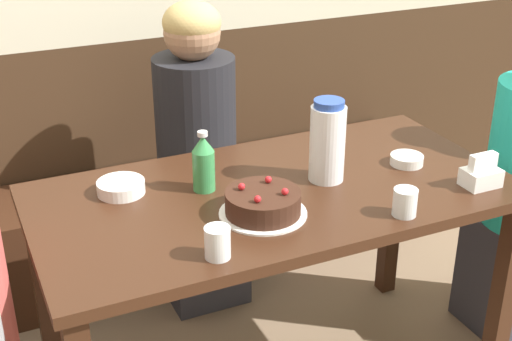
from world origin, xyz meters
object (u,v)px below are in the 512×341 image
Objects in this scene: bench_seat at (188,219)px; glass_water_tall at (218,243)px; birthday_cake at (263,204)px; person_dark_striped at (197,166)px; soju_bottle at (204,163)px; bowl_soup_white at (407,160)px; glass_tumbler_short at (405,202)px; water_pitcher at (327,141)px; napkin_holder at (481,174)px; bowl_rice_small at (121,187)px.

glass_water_tall reaches higher than bench_seat.
person_dark_striped is at bearing 84.32° from birthday_cake.
glass_water_tall is (-0.10, -0.37, -0.05)m from soju_bottle.
soju_bottle is at bearing -17.50° from person_dark_striped.
bowl_soup_white is 0.35m from glass_tumbler_short.
bench_seat is 1.07m from water_pitcher.
soju_bottle is 0.62m from person_dark_striped.
water_pitcher reaches higher than glass_tumbler_short.
birthday_cake is 0.58m from bowl_soup_white.
birthday_cake is 2.95× the size of glass_water_tall.
soju_bottle is 0.16× the size of person_dark_striped.
glass_water_tall is (-0.47, -0.28, -0.08)m from water_pitcher.
water_pitcher is 0.32m from glass_tumbler_short.
soju_bottle reaches higher than glass_water_tall.
person_dark_striped is (-0.20, 0.63, -0.31)m from water_pitcher.
water_pitcher is 0.72m from person_dark_striped.
water_pitcher is 0.55m from glass_water_tall.
glass_water_tall is (-0.87, -0.04, 0.00)m from napkin_holder.
soju_bottle is (-0.37, 0.09, -0.04)m from water_pitcher.
bench_seat is at bearing 84.18° from birthday_cake.
bowl_rice_small is (-0.42, -0.66, 0.54)m from bench_seat.
glass_tumbler_short is at bearing -40.00° from soju_bottle.
person_dark_striped is (0.40, 0.45, -0.20)m from bowl_rice_small.
bench_seat is 1.10m from bowl_soup_white.
bench_seat is at bearing 75.07° from glass_water_tall.
bench_seat is 19.13× the size of napkin_holder.
person_dark_striped is at bearing 107.63° from water_pitcher.
soju_bottle is at bearing 166.29° from water_pitcher.
person_dark_striped is (-0.02, -0.20, 0.34)m from bench_seat.
bowl_rice_small is 1.80× the size of glass_tumbler_short.
glass_water_tall is at bearing -105.77° from soju_bottle.
bench_seat is 0.40m from person_dark_striped.
person_dark_striped reaches higher than soju_bottle.
soju_bottle is at bearing -19.16° from bowl_rice_small.
birthday_cake is at bearing -5.68° from person_dark_striped.
water_pitcher is 0.31m from bowl_soup_white.
glass_tumbler_short reaches higher than bench_seat.
napkin_holder is 1.30× the size of glass_water_tall.
water_pitcher reaches higher than bowl_rice_small.
bowl_soup_white is (0.47, -0.84, 0.54)m from bench_seat.
soju_bottle is at bearing 140.00° from glass_tumbler_short.
water_pitcher is (0.27, 0.12, 0.09)m from birthday_cake.
napkin_holder is at bearing -63.52° from bowl_soup_white.
glass_tumbler_short reaches higher than bowl_rice_small.
glass_water_tall is 0.97m from person_dark_striped.
bowl_rice_small reaches higher than bench_seat.
birthday_cake is 0.24m from soju_bottle.
bowl_soup_white is at bearing 116.48° from napkin_holder.
napkin_holder is at bearing -61.47° from bench_seat.
water_pitcher is 1.38× the size of soju_bottle.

